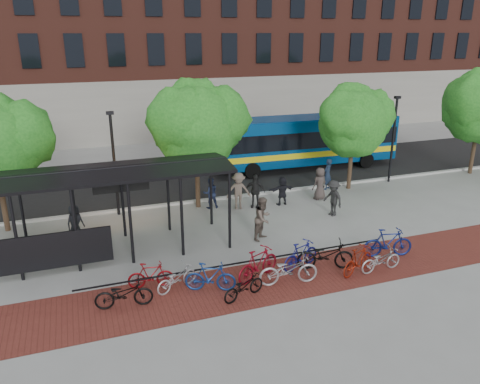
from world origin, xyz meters
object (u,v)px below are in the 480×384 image
object	(u,v)px
pedestrian_4	(255,191)
bike_8	(325,255)
tree_c	(355,118)
bike_11	(388,243)
bus	(303,139)
tree_b	(197,121)
lamp_post_left	(114,161)
bike_5	(258,264)
bike_0	(124,294)
bike_4	(244,286)
bike_6	(288,270)
pedestrian_2	(210,193)
bike_1	(151,275)
pedestrian_0	(75,223)
bike_9	(358,260)
bike_2	(177,278)
lamp_post_right	(393,137)
bus_shelter	(94,183)
bike_10	(381,260)
pedestrian_3	(239,191)
pedestrian_7	(327,174)
bike_7	(301,255)
pedestrian_8	(263,218)
pedestrian_9	(333,198)
pedestrian_5	(282,191)
pedestrian_6	(320,184)
bike_3	(210,277)

from	to	relation	value
pedestrian_4	bike_8	bearing A→B (deg)	-55.96
tree_c	bike_11	xyz separation A→B (m)	(-3.38, -8.12, -3.45)
bus	bike_11	xyz separation A→B (m)	(-2.76, -12.92, -1.33)
tree_b	lamp_post_left	size ratio (longest dim) A/B	1.26
bike_5	bike_8	world-z (taller)	bike_5
bike_0	bike_4	bearing A→B (deg)	-95.18
bike_6	pedestrian_2	xyz separation A→B (m)	(-0.46, 8.32, 0.24)
bike_5	bike_8	bearing A→B (deg)	-118.11
bike_1	pedestrian_0	xyz separation A→B (m)	(-2.39, 5.12, 0.33)
bike_9	bike_2	bearing A→B (deg)	57.08
lamp_post_right	bike_11	size ratio (longest dim) A/B	2.54
bus_shelter	lamp_post_right	size ratio (longest dim) A/B	2.07
bike_6	pedestrian_0	size ratio (longest dim) A/B	1.32
bike_2	pedestrian_2	distance (m)	8.08
bike_10	pedestrian_3	world-z (taller)	pedestrian_3
tree_c	bike_5	world-z (taller)	tree_c
bus_shelter	pedestrian_3	distance (m)	7.83
bike_2	pedestrian_0	xyz separation A→B (m)	(-3.22, 5.53, 0.38)
bike_1	tree_b	bearing A→B (deg)	-17.76
bus_shelter	pedestrian_2	world-z (taller)	bus_shelter
tree_c	lamp_post_left	size ratio (longest dim) A/B	1.16
bike_2	bike_4	xyz separation A→B (m)	(2.01, -1.34, -0.00)
tree_c	pedestrian_7	bearing A→B (deg)	170.01
tree_b	bike_9	distance (m)	10.41
bus	bike_11	bearing A→B (deg)	-100.01
bike_8	bike_7	bearing A→B (deg)	84.30
bike_10	pedestrian_8	world-z (taller)	pedestrian_8
bus_shelter	bus	size ratio (longest dim) A/B	0.84
bike_1	bike_5	xyz separation A→B (m)	(3.80, -0.69, 0.12)
pedestrian_8	pedestrian_9	size ratio (longest dim) A/B	1.06
bike_11	pedestrian_0	xyz separation A→B (m)	(-11.76, 5.91, 0.21)
bike_10	pedestrian_0	xyz separation A→B (m)	(-10.77, 6.84, 0.35)
bike_9	pedestrian_5	world-z (taller)	pedestrian_5
bike_1	bike_11	world-z (taller)	bike_11
tree_c	bus	world-z (taller)	tree_c
bike_1	bike_9	xyz separation A→B (m)	(7.47, -1.57, 0.05)
bike_2	pedestrian_2	size ratio (longest dim) A/B	1.04
bike_1	tree_c	bearing A→B (deg)	-50.75
pedestrian_7	tree_c	bearing A→B (deg)	136.59
bike_5	bike_0	bearing A→B (deg)	68.13
bike_4	bike_6	bearing A→B (deg)	-98.68
lamp_post_right	pedestrian_8	distance (m)	11.69
bike_4	bike_7	xyz separation A→B (m)	(2.79, 1.27, 0.11)
bike_11	bus	bearing A→B (deg)	1.77
lamp_post_left	bike_11	world-z (taller)	lamp_post_left
bus	pedestrian_4	bearing A→B (deg)	-132.22
bike_5	tree_c	bearing A→B (deg)	-73.01
tree_b	pedestrian_6	world-z (taller)	tree_b
lamp_post_right	pedestrian_9	world-z (taller)	lamp_post_right
bike_3	pedestrian_8	size ratio (longest dim) A/B	0.93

